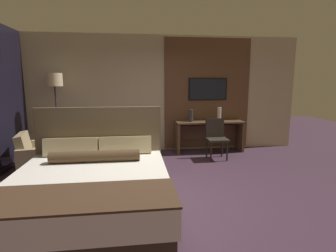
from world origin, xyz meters
The scene contains 11 objects.
ground_plane centered at (0.00, 0.00, 0.00)m, with size 16.00×16.00×0.00m, color #3D2838.
wall_back_tv_panel centered at (0.16, 2.59, 1.40)m, with size 7.20×0.09×2.80m.
bed centered at (-1.09, -0.43, 0.33)m, with size 2.03×2.19×1.30m.
desk centered at (1.31, 2.32, 0.50)m, with size 1.64×0.49×0.75m.
tv centered at (1.31, 2.52, 1.52)m, with size 0.96×0.04×0.54m.
desk_chair centered at (1.29, 1.71, 0.53)m, with size 0.45×0.45×0.89m.
armchair_by_window centered at (-2.30, 1.34, 0.25)m, with size 0.98×1.01×0.76m.
floor_lamp centered at (-2.21, 2.17, 1.59)m, with size 0.34×0.34×1.89m.
vase_tall centered at (1.54, 2.28, 0.92)m, with size 0.09×0.09×0.33m.
vase_short centered at (0.84, 2.30, 0.90)m, with size 0.11×0.11×0.29m.
book centered at (1.34, 2.24, 0.77)m, with size 0.26×0.22×0.03m.
Camera 1 is at (-0.51, -3.83, 1.72)m, focal length 28.00 mm.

